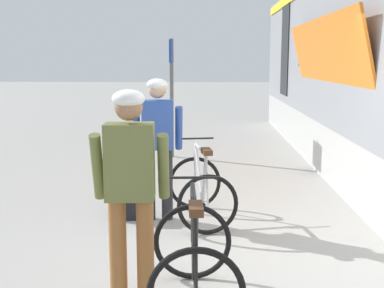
# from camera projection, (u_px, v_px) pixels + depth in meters

# --- Properties ---
(ground_plane) EXTENTS (80.00, 80.00, 0.00)m
(ground_plane) POSITION_uv_depth(u_px,v_px,m) (268.00, 259.00, 4.97)
(ground_plane) COLOR #A09E99
(cyclist_near_in_blue) EXTENTS (0.63, 0.34, 1.76)m
(cyclist_near_in_blue) POSITION_uv_depth(u_px,v_px,m) (158.00, 136.00, 6.04)
(cyclist_near_in_blue) COLOR #232328
(cyclist_near_in_blue) RESTS_ON ground
(cyclist_far_in_olive) EXTENTS (0.62, 0.33, 1.76)m
(cyclist_far_in_olive) POSITION_uv_depth(u_px,v_px,m) (130.00, 180.00, 3.87)
(cyclist_far_in_olive) COLOR #935B2D
(cyclist_far_in_olive) RESTS_ON ground
(bicycle_near_silver) EXTENTS (0.88, 1.18, 0.99)m
(bicycle_near_silver) POSITION_uv_depth(u_px,v_px,m) (201.00, 189.00, 6.09)
(bicycle_near_silver) COLOR black
(bicycle_near_silver) RESTS_ON ground
(bicycle_far_black) EXTENTS (0.77, 1.11, 0.99)m
(bicycle_far_black) POSITION_uv_depth(u_px,v_px,m) (194.00, 260.00, 3.95)
(bicycle_far_black) COLOR black
(bicycle_far_black) RESTS_ON ground
(backpack_on_platform) EXTENTS (0.28, 0.18, 0.40)m
(backpack_on_platform) POSITION_uv_depth(u_px,v_px,m) (127.00, 203.00, 6.20)
(backpack_on_platform) COLOR black
(backpack_on_platform) RESTS_ON ground
(platform_sign_post) EXTENTS (0.08, 0.70, 2.40)m
(platform_sign_post) POSITION_uv_depth(u_px,v_px,m) (172.00, 78.00, 9.95)
(platform_sign_post) COLOR #595B60
(platform_sign_post) RESTS_ON ground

